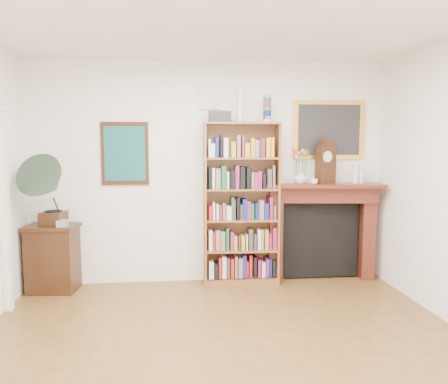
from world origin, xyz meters
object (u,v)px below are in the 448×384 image
Objects in this scene: cd_stack at (62,223)px; bottle_left at (355,174)px; mantel_clock at (326,163)px; teacup at (314,182)px; bottle_right at (361,176)px; bookshelf at (242,195)px; side_cabinet at (53,258)px; flower_vase at (300,177)px; fireplace at (321,223)px; gramophone at (48,186)px.

cd_stack is 3.65m from bottle_left.
mantel_clock is 0.41m from bottle_left.
bottle_right is (0.64, 0.08, 0.07)m from teacup.
side_cabinet is at bearing -176.31° from bookshelf.
mantel_clock is 2.75× the size of bottle_right.
bookshelf is 13.77× the size of flower_vase.
fireplace is 0.76m from bottle_left.
bookshelf is 11.70× the size of bottle_right.
gramophone reaches higher than flower_vase.
cd_stack is 2.95m from flower_vase.
bottle_right is at bearing 3.04° from bookshelf.
flower_vase is at bearing 159.01° from mantel_clock.
teacup is (0.91, -0.06, 0.16)m from bookshelf.
mantel_clock is (3.38, 0.09, 1.13)m from side_cabinet.
bottle_right is at bearing 9.40° from bottle_left.
gramophone is 3.05m from flower_vase.
flower_vase is at bearing 175.94° from bottle_left.
bottle_right is (0.08, 0.01, -0.02)m from bottle_left.
bottle_left is (0.71, -0.05, 0.04)m from flower_vase.
bottle_left is (1.47, 0.00, 0.25)m from bookshelf.
mantel_clock is at bearing 3.74° from cd_stack.
teacup is at bearing -1.57° from bookshelf.
cd_stack is at bearing 163.29° from mantel_clock.
teacup reaches higher than cd_stack.
bookshelf reaches higher than flower_vase.
bookshelf reaches higher than fireplace.
gramophone is 4.27× the size of bottle_right.
mantel_clock reaches higher than side_cabinet.
fireplace is at bearing 169.18° from bottle_left.
side_cabinet is 3.97m from bottle_right.
cd_stack is 3.08m from teacup.
flower_vase is (3.06, 0.10, 0.95)m from side_cabinet.
bottle_left is 1.20× the size of bottle_right.
gramophone is (0.02, -0.13, 0.88)m from side_cabinet.
gramophone is 3.38m from mantel_clock.
mantel_clock is at bearing -0.54° from flower_vase.
gramophone is at bearing -175.70° from flower_vase.
flower_vase is at bearing 4.21° from cd_stack.
gramophone is 7.12× the size of cd_stack.
bookshelf is 1.16m from mantel_clock.
flower_vase is (2.90, 0.21, 0.50)m from cd_stack.
mantel_clock is 2.29× the size of bottle_left.
cd_stack is 0.71× the size of flower_vase.
bottle_left is at bearing -27.47° from mantel_clock.
gramophone is at bearing -177.97° from teacup.
bottle_left reaches higher than cd_stack.
bookshelf reaches higher than side_cabinet.
bookshelf is 9.75× the size of bottle_left.
cd_stack is at bearing -177.40° from bottle_left.
gramophone reaches higher than fireplace.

